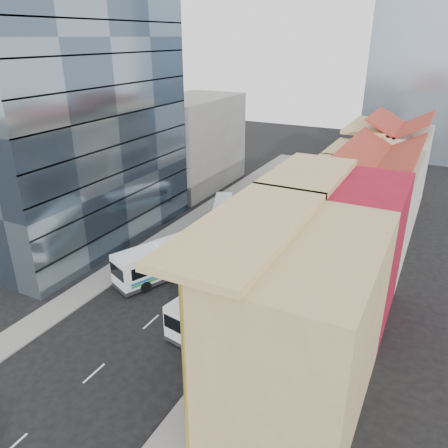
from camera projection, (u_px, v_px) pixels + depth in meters
The scene contains 13 objects.
ground at pixel (84, 382), 30.94m from camera, with size 200.00×200.00×0.00m, color black.
sidewalk_right at pixel (298, 272), 45.31m from camera, with size 3.00×90.00×0.15m, color slate.
sidewalk_left at pixel (162, 239), 52.44m from camera, with size 3.00×90.00×0.15m, color slate.
shophouse_tan at pixel (302, 330), 26.77m from camera, with size 8.00×14.00×12.00m, color tan.
shophouse_red at pixel (347, 251), 36.57m from camera, with size 8.00×10.00×12.00m, color maroon.
shophouse_cream_near at pixel (366, 222), 44.72m from camera, with size 8.00×9.00×10.00m, color beige.
shophouse_cream_mid at pixel (381, 196), 52.07m from camera, with size 8.00×9.00×10.00m, color beige.
shophouse_cream_far at pixel (394, 170), 60.44m from camera, with size 8.00×12.00×11.00m, color beige.
office_tower at pixel (74, 111), 47.64m from camera, with size 12.00×26.00×30.00m, color #374757.
office_block_far at pixel (193, 143), 69.17m from camera, with size 10.00×18.00×14.00m, color gray.
bus_left_near at pixel (172, 256), 44.40m from camera, with size 2.90×12.39×3.97m, color white, non-canonical shape.
bus_left_far at pixel (222, 213), 56.29m from camera, with size 2.26×9.63×3.09m, color white, non-canonical shape.
bus_right at pixel (221, 296), 37.77m from camera, with size 2.71×11.57×3.71m, color silver, non-canonical shape.
Camera 1 is at (19.78, -16.76, 22.58)m, focal length 35.00 mm.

